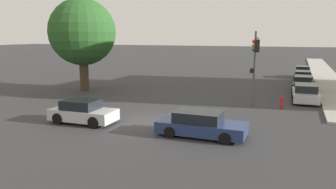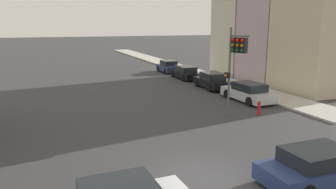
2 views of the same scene
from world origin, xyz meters
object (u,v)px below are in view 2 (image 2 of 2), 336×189
(traffic_signal, at_px, (236,54))
(fire_hydrant, at_px, (259,108))
(crossing_car_1, at_px, (319,166))
(parked_car_1, at_px, (212,81))
(parked_car_2, at_px, (185,73))
(parked_car_3, at_px, (168,67))
(parked_car_0, at_px, (248,92))

(traffic_signal, height_order, fire_hydrant, traffic_signal)
(crossing_car_1, height_order, parked_car_1, parked_car_1)
(traffic_signal, distance_m, parked_car_1, 10.41)
(traffic_signal, relative_size, parked_car_2, 1.17)
(crossing_car_1, xyz_separation_m, parked_car_1, (5.21, 17.61, 0.06))
(crossing_car_1, xyz_separation_m, parked_car_2, (5.28, 23.54, 0.01))
(parked_car_3, bearing_deg, parked_car_0, -178.97)
(traffic_signal, distance_m, parked_car_2, 15.91)
(traffic_signal, height_order, parked_car_3, traffic_signal)
(parked_car_3, bearing_deg, fire_hydrant, 176.34)
(parked_car_2, bearing_deg, parked_car_0, -178.54)
(parked_car_1, height_order, parked_car_2, parked_car_1)
(fire_hydrant, bearing_deg, parked_car_2, 84.00)
(parked_car_1, bearing_deg, parked_car_0, -176.65)
(parked_car_0, bearing_deg, parked_car_1, -0.96)
(parked_car_0, bearing_deg, crossing_car_1, 153.96)
(parked_car_2, bearing_deg, traffic_signal, 167.71)
(traffic_signal, bearing_deg, fire_hydrant, 169.98)
(parked_car_2, xyz_separation_m, parked_car_3, (0.01, 5.10, 0.04))
(parked_car_0, bearing_deg, parked_car_2, -1.97)
(traffic_signal, xyz_separation_m, parked_car_0, (3.68, 3.71, -3.37))
(parked_car_3, relative_size, fire_hydrant, 4.38)
(crossing_car_1, distance_m, parked_car_1, 18.37)
(parked_car_1, height_order, parked_car_3, parked_car_1)
(parked_car_0, height_order, parked_car_1, parked_car_1)
(traffic_signal, relative_size, parked_car_0, 1.19)
(parked_car_0, relative_size, parked_car_3, 1.17)
(fire_hydrant, bearing_deg, crossing_car_1, -113.40)
(fire_hydrant, bearing_deg, parked_car_1, 80.53)
(parked_car_0, bearing_deg, parked_car_3, -2.11)
(parked_car_0, xyz_separation_m, parked_car_2, (-0.06, 11.41, -0.03))
(crossing_car_1, relative_size, parked_car_2, 0.98)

